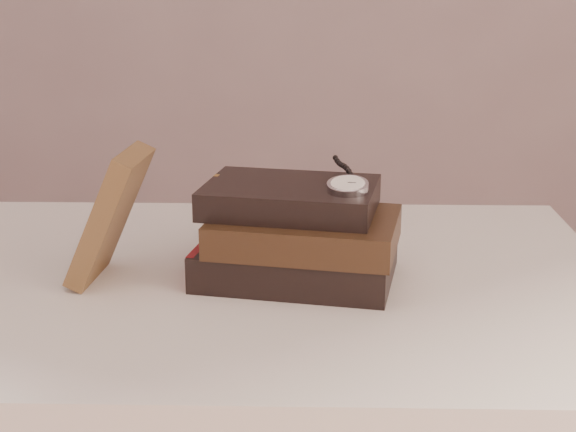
{
  "coord_description": "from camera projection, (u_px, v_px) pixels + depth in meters",
  "views": [
    {
      "loc": [
        0.14,
        -0.58,
        1.11
      ],
      "look_at": [
        0.12,
        0.35,
        0.82
      ],
      "focal_mm": 53.2,
      "sensor_mm": 36.0,
      "label": 1
    }
  ],
  "objects": [
    {
      "name": "eyeglasses",
      "position": [
        247.0,
        204.0,
        1.06
      ],
      "size": [
        0.11,
        0.12,
        0.04
      ],
      "color": "silver",
      "rests_on": "book_stack"
    },
    {
      "name": "book_stack",
      "position": [
        298.0,
        236.0,
        0.98
      ],
      "size": [
        0.25,
        0.19,
        0.11
      ],
      "color": "black",
      "rests_on": "table"
    },
    {
      "name": "journal",
      "position": [
        110.0,
        216.0,
        0.96
      ],
      "size": [
        0.1,
        0.11,
        0.15
      ],
      "primitive_type": "cube",
      "rotation": [
        0.0,
        0.42,
        -0.09
      ],
      "color": "#462F1B",
      "rests_on": "table"
    },
    {
      "name": "table",
      "position": [
        193.0,
        347.0,
        1.03
      ],
      "size": [
        1.0,
        0.6,
        0.75
      ],
      "color": "silver",
      "rests_on": "ground"
    },
    {
      "name": "pocket_watch",
      "position": [
        347.0,
        184.0,
        0.94
      ],
      "size": [
        0.05,
        0.15,
        0.02
      ],
      "color": "silver",
      "rests_on": "book_stack"
    }
  ]
}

